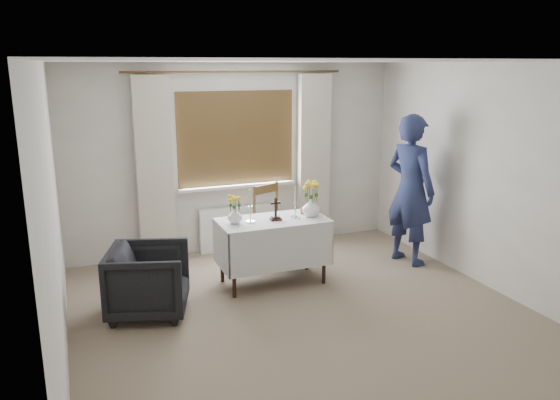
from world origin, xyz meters
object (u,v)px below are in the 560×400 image
at_px(altar_table, 273,251).
at_px(wooden_cross, 276,209).
at_px(wooden_chair, 276,224).
at_px(armchair, 149,281).
at_px(person, 410,190).
at_px(flower_vase_left, 235,216).
at_px(flower_vase_right, 311,207).

xyz_separation_m(altar_table, wooden_cross, (0.02, -0.03, 0.51)).
relative_size(wooden_chair, armchair, 1.27).
relative_size(person, flower_vase_left, 11.03).
bearing_deg(flower_vase_right, wooden_chair, 103.14).
distance_m(flower_vase_left, flower_vase_right, 0.90).
distance_m(wooden_chair, person, 1.74).
bearing_deg(person, wooden_chair, 51.68).
height_order(wooden_chair, wooden_cross, wooden_cross).
bearing_deg(wooden_chair, altar_table, -136.48).
bearing_deg(armchair, wooden_cross, -62.94).
height_order(person, wooden_cross, person).
bearing_deg(flower_vase_left, armchair, -162.96).
bearing_deg(wooden_cross, altar_table, 130.58).
bearing_deg(wooden_cross, person, 5.18).
bearing_deg(wooden_cross, flower_vase_left, 177.42).
xyz_separation_m(altar_table, armchair, (-1.45, -0.29, -0.03)).
bearing_deg(wooden_cross, flower_vase_right, 3.40).
bearing_deg(altar_table, wooden_chair, 65.81).
xyz_separation_m(altar_table, flower_vase_right, (0.46, -0.03, 0.49)).
height_order(altar_table, flower_vase_left, flower_vase_left).
xyz_separation_m(altar_table, wooden_chair, (0.30, 0.66, 0.11)).
xyz_separation_m(person, wooden_cross, (-1.83, -0.05, -0.05)).
relative_size(altar_table, wooden_chair, 1.25).
bearing_deg(person, wooden_cross, 75.74).
xyz_separation_m(person, flower_vase_left, (-2.29, -0.00, -0.10)).
bearing_deg(wooden_chair, wooden_cross, -133.79).
distance_m(armchair, flower_vase_right, 2.00).
bearing_deg(flower_vase_right, wooden_cross, 179.88).
distance_m(person, flower_vase_left, 2.29).
height_order(wooden_chair, flower_vase_right, wooden_chair).
bearing_deg(armchair, wooden_chair, -44.33).
bearing_deg(flower_vase_left, person, 0.09).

